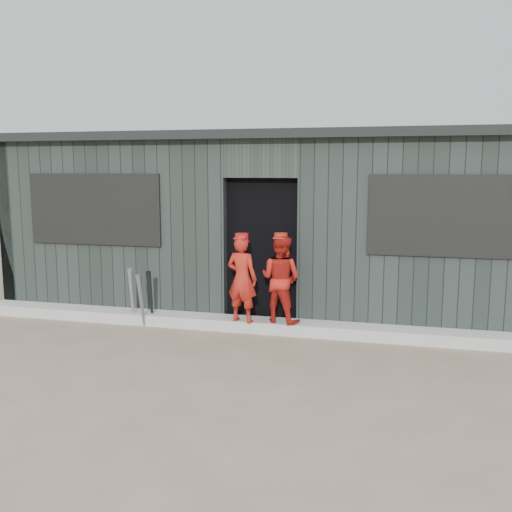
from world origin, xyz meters
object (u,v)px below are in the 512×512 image
(bat_left, at_px, (132,296))
(bat_mid, at_px, (141,300))
(bat_right, at_px, (151,298))
(player_red_left, at_px, (242,279))
(dugout, at_px, (282,222))
(player_grey_back, at_px, (273,278))
(player_red_right, at_px, (280,279))

(bat_left, bearing_deg, bat_mid, -30.56)
(bat_mid, xyz_separation_m, bat_right, (0.07, 0.14, 0.01))
(player_red_left, relative_size, dugout, 0.14)
(bat_left, height_order, player_grey_back, player_grey_back)
(bat_mid, distance_m, player_red_left, 1.42)
(bat_left, bearing_deg, bat_right, 7.05)
(bat_mid, distance_m, player_grey_back, 1.85)
(player_red_right, bearing_deg, dugout, -62.27)
(bat_mid, relative_size, player_grey_back, 0.63)
(player_red_right, relative_size, dugout, 0.14)
(player_red_right, bearing_deg, player_grey_back, -53.21)
(bat_left, relative_size, bat_right, 1.07)
(player_grey_back, height_order, dugout, dugout)
(bat_left, relative_size, bat_mid, 1.11)
(player_grey_back, bearing_deg, player_red_right, 90.87)
(player_red_left, distance_m, player_red_right, 0.50)
(bat_left, distance_m, player_red_right, 2.07)
(player_red_left, height_order, player_grey_back, player_red_left)
(bat_right, distance_m, player_red_left, 1.34)
(bat_left, height_order, player_red_right, player_red_right)
(dugout, bearing_deg, player_red_left, -94.92)
(bat_left, bearing_deg, player_grey_back, 23.14)
(bat_mid, height_order, player_red_left, player_red_left)
(player_red_left, height_order, dugout, dugout)
(bat_left, xyz_separation_m, player_red_right, (2.04, 0.10, 0.31))
(bat_right, bearing_deg, player_red_right, 2.32)
(player_red_left, height_order, player_red_right, player_red_right)
(player_grey_back, bearing_deg, bat_mid, 9.64)
(bat_right, bearing_deg, player_grey_back, 25.56)
(dugout, bearing_deg, player_grey_back, -85.31)
(player_red_left, relative_size, player_grey_back, 0.95)
(player_red_right, height_order, dugout, dugout)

